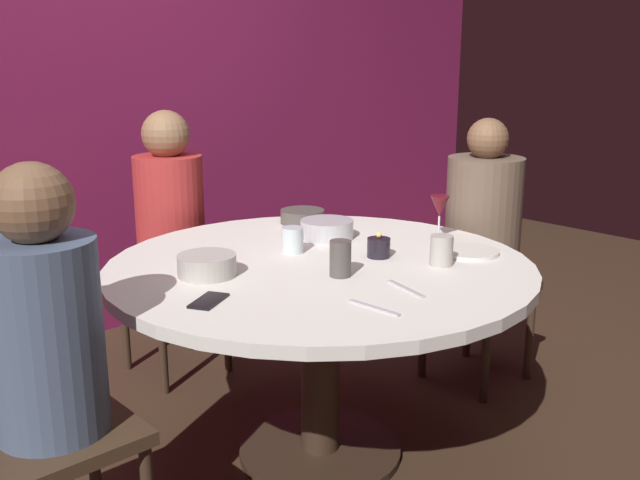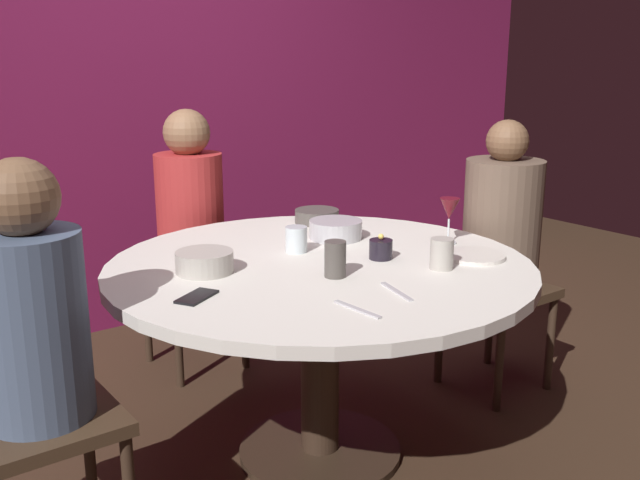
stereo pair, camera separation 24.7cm
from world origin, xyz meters
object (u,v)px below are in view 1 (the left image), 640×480
Objects in this scene: seated_diner_left at (46,336)px; seated_diner_back at (170,216)px; cell_phone at (209,301)px; bowl_salad_center at (207,265)px; cup_by_left_diner at (293,240)px; bowl_small_white at (302,216)px; dining_table at (320,299)px; cup_by_right_diner at (441,250)px; cup_near_candle at (340,259)px; seated_diner_right at (483,224)px; dinner_plate at (468,252)px; wine_glass at (440,208)px; bowl_serving_large at (327,229)px; candle_holder at (379,247)px.

seated_diner_back reaches higher than seated_diner_left.
cell_phone is at bearing -10.46° from seated_diner_left.
cup_by_left_diner reaches higher than bowl_salad_center.
bowl_small_white is (0.86, 0.57, 0.02)m from cell_phone.
cup_by_left_diner is at bearing 86.14° from dining_table.
cup_by_right_diner is at bearing 12.26° from seated_diner_back.
cell_phone is at bearing -25.67° from seated_diner_back.
bowl_small_white is at bearing 26.17° from bowl_salad_center.
cup_near_candle is at bearing -102.18° from cup_by_left_diner.
seated_diner_left is 0.99m from cup_by_left_diner.
seated_diner_right reaches higher than bowl_salad_center.
seated_diner_left is 6.35× the size of bowl_small_white.
cup_by_right_diner is (-0.19, -0.03, 0.05)m from dinner_plate.
bowl_small_white is 2.00× the size of cup_by_left_diner.
bowl_small_white is at bearing 58.13° from cup_near_candle.
cup_near_candle is at bearing 157.15° from cup_by_right_diner.
cup_near_candle is (0.91, -0.16, 0.07)m from seated_diner_left.
dinner_plate is 1.85× the size of cup_near_candle.
dinner_plate is at bearing 7.56° from cup_by_right_diner.
cup_by_left_diner reaches higher than bowl_small_white.
wine_glass is (-0.42, -0.09, 0.15)m from seated_diner_right.
bowl_serving_large reaches higher than cell_phone.
dinner_plate reaches higher than cell_phone.
cup_near_candle is (-0.26, -0.07, 0.02)m from candle_holder.
wine_glass is 1.87× the size of cup_by_left_diner.
seated_diner_back is at bearing 90.00° from dining_table.
cup_by_right_diner is (0.04, -0.54, 0.02)m from bowl_serving_large.
bowl_salad_center is 2.04× the size of cup_by_left_diner.
seated_diner_back is 1.33m from cup_by_right_diner.
bowl_serving_large is at bearing 10.72° from seated_diner_left.
cell_phone is 1.18× the size of cup_near_candle.
wine_glass reaches higher than cell_phone.
bowl_small_white is (0.10, 0.26, -0.01)m from bowl_serving_large.
seated_diner_left is at bearing -44.22° from seated_diner_back.
cup_by_left_diner is at bearing -163.45° from bowl_serving_large.
wine_glass is 0.95m from bowl_salad_center.
wine_glass reaches higher than dining_table.
cup_by_right_diner reaches higher than dining_table.
wine_glass reaches higher than bowl_small_white.
dinner_plate is 0.55m from cup_near_candle.
bowl_serving_large reaches higher than dining_table.
bowl_serving_large is 0.28m from bowl_small_white.
bowl_serving_large is (0.76, 0.31, 0.03)m from cell_phone.
seated_diner_back is 11.57× the size of cup_by_right_diner.
seated_diner_left reaches higher than wine_glass.
dining_table is 6.74× the size of dinner_plate.
seated_diner_back reaches higher than cup_by_left_diner.
wine_glass is 1.68× the size of cup_by_right_diner.
bowl_salad_center is at bearing -176.43° from cup_by_left_diner.
bowl_small_white is (-0.20, 0.58, -0.10)m from wine_glass.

